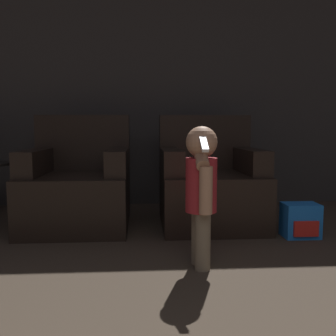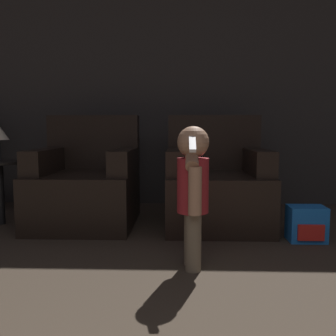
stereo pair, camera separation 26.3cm
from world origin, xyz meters
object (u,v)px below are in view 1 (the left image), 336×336
Objects in this scene: armchair_right at (210,186)px; toy_backpack at (301,221)px; armchair_left at (79,187)px; person_toddler at (201,185)px.

toy_backpack is at bearing -36.81° from armchair_right.
person_toddler is at bearing -48.98° from armchair_left.
armchair_right is 0.79m from toy_backpack.
person_toddler is (0.88, -1.02, 0.16)m from armchair_left.
armchair_left is 1.36m from person_toddler.
person_toddler is 1.08m from toy_backpack.
armchair_left is at bearing -179.98° from armchair_right.
toy_backpack is at bearing -14.65° from armchair_left.
armchair_left reaches higher than toy_backpack.
person_toddler is at bearing -102.75° from armchair_right.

